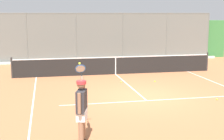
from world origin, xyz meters
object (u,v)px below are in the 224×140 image
(tennis_player, at_px, (82,107))
(tennis_ball_mid_court, at_px, (121,82))
(tennis_ball_near_net, at_px, (155,81))
(tennis_ball_by_sideline, at_px, (217,99))

(tennis_player, distance_m, tennis_ball_mid_court, 7.40)
(tennis_player, xyz_separation_m, tennis_ball_near_net, (-4.26, -6.68, -0.92))
(tennis_player, bearing_deg, tennis_ball_mid_court, -3.75)
(tennis_ball_near_net, distance_m, tennis_ball_by_sideline, 3.80)
(tennis_ball_near_net, bearing_deg, tennis_ball_by_sideline, 108.68)
(tennis_player, height_order, tennis_ball_near_net, tennis_player)
(tennis_ball_near_net, height_order, tennis_ball_by_sideline, same)
(tennis_ball_mid_court, bearing_deg, tennis_player, 68.92)
(tennis_player, relative_size, tennis_ball_by_sideline, 29.11)
(tennis_player, bearing_deg, tennis_ball_near_net, -15.21)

